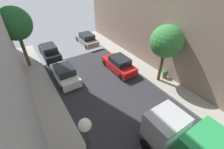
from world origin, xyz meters
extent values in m
cube|color=white|center=(-2.70, 12.05, 0.55)|extent=(1.76, 4.20, 0.76)
cube|color=#1E2328|center=(-2.70, 11.90, 1.25)|extent=(1.56, 2.10, 0.64)
cylinder|color=black|center=(-3.48, 13.60, 0.32)|extent=(0.22, 0.64, 0.64)
cylinder|color=black|center=(-1.92, 13.60, 0.32)|extent=(0.22, 0.64, 0.64)
cylinder|color=black|center=(-3.48, 10.50, 0.32)|extent=(0.22, 0.64, 0.64)
cylinder|color=black|center=(-1.92, 10.50, 0.32)|extent=(0.22, 0.64, 0.64)
cube|color=black|center=(-2.70, 17.54, 0.55)|extent=(1.76, 4.20, 0.76)
cube|color=#1E2328|center=(-2.70, 17.39, 1.25)|extent=(1.56, 2.10, 0.64)
cylinder|color=black|center=(-3.48, 19.09, 0.32)|extent=(0.22, 0.64, 0.64)
cylinder|color=black|center=(-1.92, 19.09, 0.32)|extent=(0.22, 0.64, 0.64)
cylinder|color=black|center=(-3.48, 15.99, 0.32)|extent=(0.22, 0.64, 0.64)
cylinder|color=black|center=(-1.92, 15.99, 0.32)|extent=(0.22, 0.64, 0.64)
cube|color=red|center=(2.70, 10.57, 0.55)|extent=(1.76, 4.20, 0.76)
cube|color=#1E2328|center=(2.70, 10.42, 1.25)|extent=(1.56, 2.10, 0.64)
cylinder|color=black|center=(1.92, 12.12, 0.32)|extent=(0.22, 0.64, 0.64)
cylinder|color=black|center=(3.48, 12.12, 0.32)|extent=(0.22, 0.64, 0.64)
cylinder|color=black|center=(1.92, 9.02, 0.32)|extent=(0.22, 0.64, 0.64)
cylinder|color=black|center=(3.48, 9.02, 0.32)|extent=(0.22, 0.64, 0.64)
cube|color=gray|center=(2.70, 18.43, 0.55)|extent=(1.76, 4.20, 0.76)
cube|color=#1E2328|center=(2.70, 18.28, 1.25)|extent=(1.56, 2.10, 0.64)
cylinder|color=black|center=(1.92, 19.98, 0.32)|extent=(0.22, 0.64, 0.64)
cylinder|color=black|center=(3.48, 19.98, 0.32)|extent=(0.22, 0.64, 0.64)
cylinder|color=black|center=(1.92, 16.88, 0.32)|extent=(0.22, 0.64, 0.64)
cylinder|color=black|center=(3.48, 16.88, 0.32)|extent=(0.22, 0.64, 0.64)
cube|color=#B7B7BC|center=(0.00, 2.19, 1.83)|extent=(2.10, 1.80, 1.70)
cylinder|color=black|center=(-0.98, 2.39, 0.48)|extent=(0.30, 0.96, 0.96)
cylinder|color=black|center=(0.98, 2.39, 0.48)|extent=(0.30, 0.96, 0.96)
cylinder|color=brown|center=(4.82, 6.88, 1.63)|extent=(0.30, 0.30, 2.97)
sphere|color=#38843D|center=(4.82, 6.88, 4.15)|extent=(2.76, 2.76, 2.76)
cylinder|color=brown|center=(-5.24, 16.63, 1.86)|extent=(0.34, 0.34, 3.42)
sphere|color=#23602D|center=(-5.24, 16.63, 4.76)|extent=(3.18, 3.18, 3.18)
cylinder|color=brown|center=(5.58, 6.80, 0.32)|extent=(0.47, 0.47, 0.35)
sphere|color=#2D7233|center=(5.58, 6.80, 0.71)|extent=(0.54, 0.54, 0.54)
sphere|color=white|center=(-4.60, 2.31, 5.25)|extent=(0.44, 0.44, 0.44)
camera|label=1|loc=(-5.54, -0.71, 9.43)|focal=24.82mm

